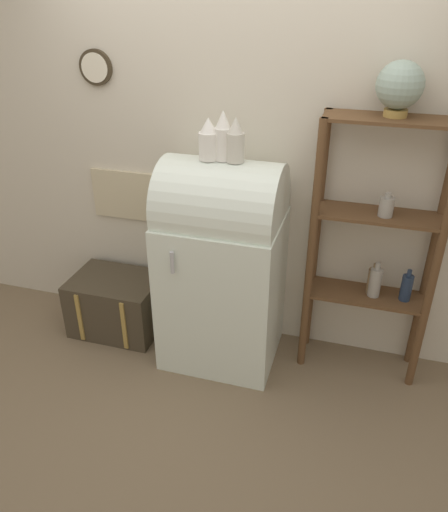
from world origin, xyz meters
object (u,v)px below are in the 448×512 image
Objects in this scene: refrigerator at (222,263)px; vase_right at (236,141)px; globe at (400,86)px; vase_left at (209,140)px; suitcase_trunk at (117,304)px; vase_center at (223,137)px.

vase_right reaches higher than refrigerator.
globe is (0.92, 0.17, 1.12)m from refrigerator.
vase_left is at bearing -169.73° from globe.
vase_right is (0.16, 0.00, 0.01)m from vase_left.
globe is at bearing 12.11° from vase_right.
globe reaches higher than refrigerator.
refrigerator reaches higher than suitcase_trunk.
vase_left is 0.85× the size of vase_center.
suitcase_trunk is 1.61m from vase_right.
globe reaches higher than vase_center.
suitcase_trunk is 2.20× the size of globe.
refrigerator is 2.23× the size of suitcase_trunk.
vase_right reaches higher than vase_left.
refrigerator is at bearing -169.46° from globe.
suitcase_trunk is 2.47× the size of vase_right.
vase_center is (0.08, 0.02, 0.02)m from vase_left.
vase_left is at bearing -179.63° from vase_right.
globe is (1.76, 0.13, 1.63)m from suitcase_trunk.
vase_left is at bearing -3.98° from suitcase_trunk.
suitcase_trunk is 2.61× the size of vase_left.
vase_left is (0.76, -0.05, 1.31)m from suitcase_trunk.
vase_right is (0.08, -0.01, 0.81)m from refrigerator.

